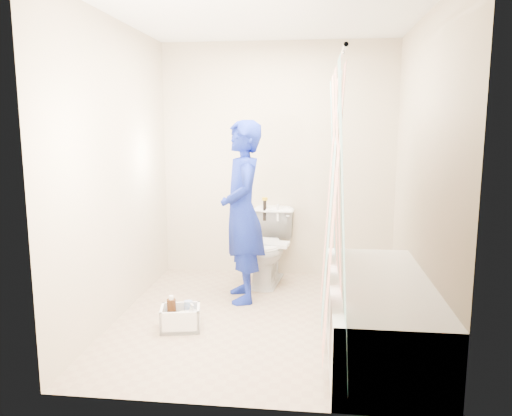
# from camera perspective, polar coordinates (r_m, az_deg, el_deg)

# --- Properties ---
(floor) EXTENTS (2.60, 2.60, 0.00)m
(floor) POSITION_cam_1_polar(r_m,az_deg,el_deg) (4.18, 0.99, -12.57)
(floor) COLOR tan
(floor) RESTS_ON ground
(ceiling) EXTENTS (2.40, 2.60, 0.02)m
(ceiling) POSITION_cam_1_polar(r_m,az_deg,el_deg) (3.96, 1.10, 21.56)
(ceiling) COLOR white
(ceiling) RESTS_ON wall_back
(wall_back) EXTENTS (2.40, 0.02, 2.40)m
(wall_back) POSITION_cam_1_polar(r_m,az_deg,el_deg) (5.18, 2.48, 5.40)
(wall_back) COLOR beige
(wall_back) RESTS_ON ground
(wall_front) EXTENTS (2.40, 0.02, 2.40)m
(wall_front) POSITION_cam_1_polar(r_m,az_deg,el_deg) (2.61, -1.79, 1.27)
(wall_front) COLOR beige
(wall_front) RESTS_ON ground
(wall_left) EXTENTS (0.02, 2.60, 2.40)m
(wall_left) POSITION_cam_1_polar(r_m,az_deg,el_deg) (4.19, -15.57, 4.06)
(wall_left) COLOR beige
(wall_left) RESTS_ON ground
(wall_right) EXTENTS (0.02, 2.60, 2.40)m
(wall_right) POSITION_cam_1_polar(r_m,az_deg,el_deg) (3.96, 18.63, 3.61)
(wall_right) COLOR beige
(wall_right) RESTS_ON ground
(bathtub) EXTENTS (0.70, 1.75, 0.50)m
(bathtub) POSITION_cam_1_polar(r_m,az_deg,el_deg) (3.70, 13.79, -11.42)
(bathtub) COLOR white
(bathtub) RESTS_ON ground
(curtain_rod) EXTENTS (0.02, 1.90, 0.02)m
(curtain_rod) POSITION_cam_1_polar(r_m,az_deg,el_deg) (3.45, 9.30, 15.65)
(curtain_rod) COLOR silver
(curtain_rod) RESTS_ON wall_back
(shower_curtain) EXTENTS (0.06, 1.75, 1.80)m
(shower_curtain) POSITION_cam_1_polar(r_m,az_deg,el_deg) (3.48, 8.88, 0.24)
(shower_curtain) COLOR white
(shower_curtain) RESTS_ON curtain_rod
(toilet) EXTENTS (0.49, 0.76, 0.73)m
(toilet) POSITION_cam_1_polar(r_m,az_deg,el_deg) (4.97, 1.38, -4.50)
(toilet) COLOR white
(toilet) RESTS_ON ground
(tank_lid) EXTENTS (0.47, 0.25, 0.03)m
(tank_lid) POSITION_cam_1_polar(r_m,az_deg,el_deg) (4.85, 1.09, -4.10)
(tank_lid) COLOR white
(tank_lid) RESTS_ON toilet
(tank_internals) EXTENTS (0.18, 0.06, 0.24)m
(tank_internals) POSITION_cam_1_polar(r_m,az_deg,el_deg) (5.10, 1.40, -0.06)
(tank_internals) COLOR black
(tank_internals) RESTS_ON toilet
(plumber) EXTENTS (0.54, 0.67, 1.61)m
(plumber) POSITION_cam_1_polar(r_m,az_deg,el_deg) (4.42, -1.57, -0.46)
(plumber) COLOR #1034A5
(plumber) RESTS_ON ground
(cleaning_caddy) EXTENTS (0.34, 0.30, 0.23)m
(cleaning_caddy) POSITION_cam_1_polar(r_m,az_deg,el_deg) (4.00, -8.49, -12.42)
(cleaning_caddy) COLOR white
(cleaning_caddy) RESTS_ON ground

